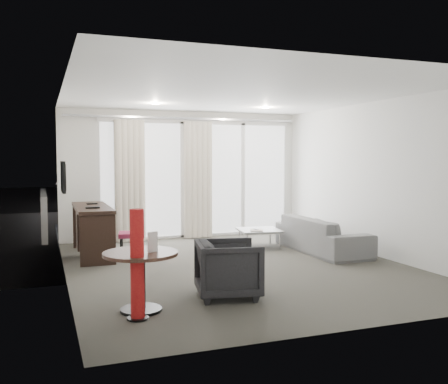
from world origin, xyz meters
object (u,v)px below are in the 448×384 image
object	(u,v)px
round_table	(141,282)
sofa	(322,234)
rattan_chair_a	(195,215)
coffee_table	(259,238)
desk	(93,231)
desk_chair	(131,235)
red_lamp	(137,264)
tub_armchair	(228,269)
rattan_chair_b	(229,207)

from	to	relation	value
round_table	sofa	distance (m)	4.32
round_table	rattan_chair_a	distance (m)	5.85
round_table	coffee_table	distance (m)	4.16
desk	desk_chair	xyz separation A→B (m)	(0.57, -0.51, -0.02)
desk	red_lamp	size ratio (longest dim) A/B	1.57
desk_chair	rattan_chair_a	distance (m)	3.20
desk_chair	red_lamp	world-z (taller)	red_lamp
tub_armchair	desk	bearing A→B (deg)	32.95
tub_armchair	sofa	bearing A→B (deg)	-39.65
tub_armchair	rattan_chair_a	world-z (taller)	rattan_chair_a
desk	rattan_chair_b	xyz separation A→B (m)	(3.80, 3.51, -0.05)
desk	tub_armchair	world-z (taller)	desk
desk_chair	red_lamp	distance (m)	3.10
tub_armchair	rattan_chair_a	bearing A→B (deg)	-1.87
desk_chair	round_table	xyz separation A→B (m)	(-0.38, -2.81, -0.07)
coffee_table	sofa	world-z (taller)	sofa
tub_armchair	round_table	bearing A→B (deg)	110.51
rattan_chair_b	sofa	bearing A→B (deg)	-103.59
desk	desk_chair	distance (m)	0.76
rattan_chair_a	coffee_table	bearing A→B (deg)	-66.47
coffee_table	rattan_chair_a	world-z (taller)	rattan_chair_a
desk	sofa	distance (m)	3.97
rattan_chair_a	desk	bearing A→B (deg)	-128.85
desk_chair	rattan_chair_b	xyz separation A→B (m)	(3.23, 4.02, -0.02)
coffee_table	rattan_chair_b	xyz separation A→B (m)	(0.82, 3.74, 0.21)
desk_chair	rattan_chair_b	size ratio (longest dim) A/B	1.07
desk_chair	desk	bearing A→B (deg)	149.29
red_lamp	sofa	distance (m)	4.54
coffee_table	rattan_chair_a	xyz separation A→B (m)	(-0.53, 2.32, 0.20)
tub_armchair	coffee_table	world-z (taller)	tub_armchair
coffee_table	sofa	size ratio (longest dim) A/B	0.36
red_lamp	rattan_chair_a	world-z (taller)	red_lamp
desk_chair	tub_armchair	xyz separation A→B (m)	(0.71, -2.62, -0.06)
red_lamp	coffee_table	size ratio (longest dim) A/B	1.54
red_lamp	round_table	bearing A→B (deg)	72.29
coffee_table	rattan_chair_a	distance (m)	2.38
desk_chair	sofa	world-z (taller)	desk_chair
coffee_table	rattan_chair_a	size ratio (longest dim) A/B	1.02
rattan_chair_a	sofa	bearing A→B (deg)	-55.08
red_lamp	coffee_table	distance (m)	4.42
desk_chair	rattan_chair_a	size ratio (longest dim) A/B	1.09
desk	sofa	size ratio (longest dim) A/B	0.86
rattan_chair_a	red_lamp	bearing A→B (deg)	-101.80
tub_armchair	sofa	size ratio (longest dim) A/B	0.36
desk	round_table	size ratio (longest dim) A/B	2.21
red_lamp	rattan_chair_b	size ratio (longest dim) A/B	1.53
round_table	red_lamp	distance (m)	0.37
red_lamp	coffee_table	bearing A→B (deg)	49.41
desk_chair	red_lamp	size ratio (longest dim) A/B	0.70
desk_chair	red_lamp	bearing A→B (deg)	-87.66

